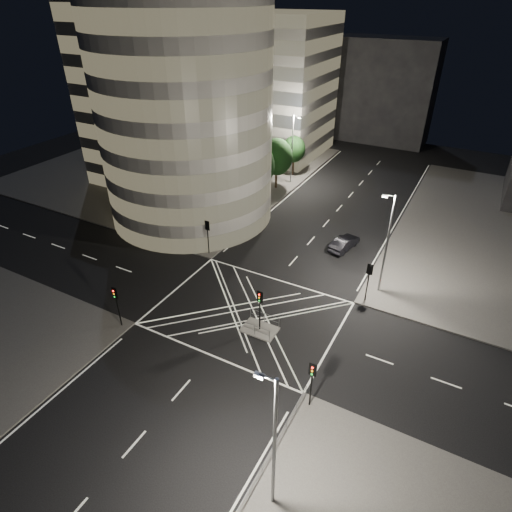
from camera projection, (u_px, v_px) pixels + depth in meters
The scene contains 24 objects.
ground at pixel (248, 313), 38.80m from camera, with size 120.00×120.00×0.00m, color black.
sidewalk_far_left at pixel (176, 167), 70.62m from camera, with size 42.00×42.00×0.15m, color #4D4A48.
central_island at pixel (260, 329), 36.84m from camera, with size 3.00×2.00×0.15m, color slate.
office_tower_curved at pixel (178, 103), 54.45m from camera, with size 30.00×29.00×27.20m.
office_block_rear at pixel (256, 85), 73.10m from camera, with size 24.00×16.00×22.00m, color gray.
building_far_end at pixel (383, 91), 78.87m from camera, with size 18.00×8.00×18.00m, color black.
tree_a at pixel (205, 207), 47.36m from camera, with size 4.74×4.74×7.10m.
tree_b at pixel (233, 186), 51.72m from camera, with size 4.83×4.83×7.37m.
tree_c at pixel (257, 166), 55.86m from camera, with size 4.79×4.79×7.97m.
tree_d at pixel (277, 157), 60.65m from camera, with size 4.57×4.57×7.26m.
tree_e at pixel (294, 149), 65.43m from camera, with size 3.54×3.54×6.09m.
traffic_signal_fl at pixel (208, 231), 45.89m from camera, with size 0.55×0.22×4.00m.
traffic_signal_nl at pixel (116, 300), 35.75m from camera, with size 0.55×0.22×4.00m.
traffic_signal_fr at pixel (369, 276), 38.76m from camera, with size 0.55×0.22×4.00m.
traffic_signal_nr at pixel (312, 377), 28.63m from camera, with size 0.55×0.22×4.00m.
traffic_signal_island at pixel (260, 303), 35.33m from camera, with size 0.55×0.22×4.00m.
street_lamp_left_near at pixel (227, 190), 48.63m from camera, with size 1.25×0.25×10.00m.
street_lamp_left_far at pixel (292, 147), 62.04m from camera, with size 1.25×0.25×10.00m.
street_lamp_right_far at pixel (387, 242), 38.75m from camera, with size 1.25×0.25×10.00m.
street_lamp_right_near at pixel (273, 442), 21.61m from camera, with size 1.25×0.25×10.00m.
railing_near_right at pixel (269, 459), 26.02m from camera, with size 0.06×11.70×1.10m, color slate.
railing_island_south at pixel (255, 330), 35.83m from camera, with size 2.80×0.06×1.10m, color slate.
railing_island_north at pixel (265, 318), 37.17m from camera, with size 2.80×0.06×1.10m, color slate.
sedan at pixel (344, 243), 48.04m from camera, with size 1.58×4.53×1.49m, color black.
Camera 1 is at (15.03, -26.15, 24.97)m, focal length 30.00 mm.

